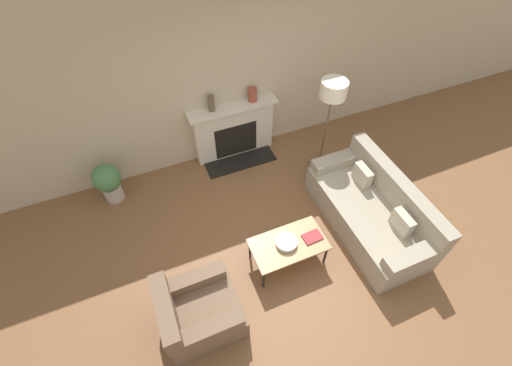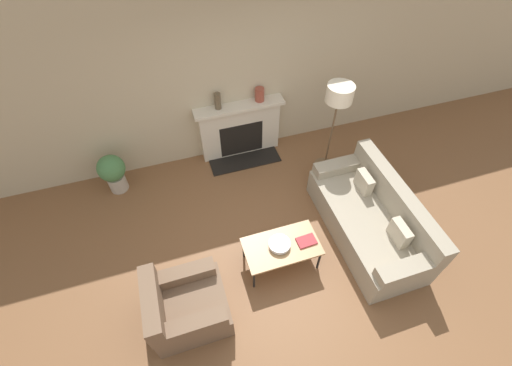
{
  "view_description": "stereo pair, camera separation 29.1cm",
  "coord_description": "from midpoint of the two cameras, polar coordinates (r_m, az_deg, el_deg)",
  "views": [
    {
      "loc": [
        -1.31,
        -1.95,
        4.29
      ],
      "look_at": [
        -0.03,
        1.12,
        0.45
      ],
      "focal_mm": 24.0,
      "sensor_mm": 36.0,
      "label": 1
    },
    {
      "loc": [
        -1.04,
        -2.05,
        4.29
      ],
      "look_at": [
        -0.03,
        1.12,
        0.45
      ],
      "focal_mm": 24.0,
      "sensor_mm": 36.0,
      "label": 2
    }
  ],
  "objects": [
    {
      "name": "ground_plane",
      "position": [
        4.88,
        6.21,
        -13.03
      ],
      "size": [
        18.0,
        18.0,
        0.0
      ],
      "primitive_type": "plane",
      "color": "brown"
    },
    {
      "name": "wall_back",
      "position": [
        5.41,
        -2.54,
        17.39
      ],
      "size": [
        18.0,
        0.06,
        2.9
      ],
      "color": "#BCAD8E",
      "rests_on": "ground_plane"
    },
    {
      "name": "fireplace",
      "position": [
        5.87,
        -1.25,
        8.79
      ],
      "size": [
        1.47,
        0.59,
        1.01
      ],
      "color": "beige",
      "rests_on": "ground_plane"
    },
    {
      "name": "couch",
      "position": [
        5.15,
        20.13,
        -5.69
      ],
      "size": [
        0.92,
        2.01,
        0.86
      ],
      "rotation": [
        0.0,
        0.0,
        -1.57
      ],
      "color": "#9E937F",
      "rests_on": "ground_plane"
    },
    {
      "name": "armchair_near",
      "position": [
        4.34,
        -9.78,
        -19.71
      ],
      "size": [
        0.89,
        0.8,
        0.78
      ],
      "rotation": [
        0.0,
        0.0,
        1.57
      ],
      "color": "brown",
      "rests_on": "ground_plane"
    },
    {
      "name": "coffee_table",
      "position": [
        4.54,
        6.16,
        -10.65
      ],
      "size": [
        0.98,
        0.55,
        0.42
      ],
      "color": "tan",
      "rests_on": "ground_plane"
    },
    {
      "name": "bowl",
      "position": [
        4.47,
        5.83,
        -10.18
      ],
      "size": [
        0.28,
        0.28,
        0.07
      ],
      "color": "silver",
      "rests_on": "coffee_table"
    },
    {
      "name": "book",
      "position": [
        4.58,
        10.23,
        -9.55
      ],
      "size": [
        0.25,
        0.18,
        0.02
      ],
      "rotation": [
        0.0,
        0.0,
        0.04
      ],
      "color": "#9E2D33",
      "rests_on": "coffee_table"
    },
    {
      "name": "floor_lamp",
      "position": [
        5.22,
        15.08,
        12.73
      ],
      "size": [
        0.39,
        0.39,
        1.62
      ],
      "color": "brown",
      "rests_on": "ground_plane"
    },
    {
      "name": "mantel_vase_left",
      "position": [
        5.42,
        -4.86,
        13.42
      ],
      "size": [
        0.1,
        0.1,
        0.27
      ],
      "color": "brown",
      "rests_on": "fireplace"
    },
    {
      "name": "mantel_vase_center_left",
      "position": [
        5.59,
        2.15,
        14.49
      ],
      "size": [
        0.15,
        0.15,
        0.22
      ],
      "color": "brown",
      "rests_on": "fireplace"
    },
    {
      "name": "potted_plant",
      "position": [
        5.7,
        -21.45,
        1.72
      ],
      "size": [
        0.42,
        0.42,
        0.68
      ],
      "color": "#B2A899",
      "rests_on": "ground_plane"
    }
  ]
}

